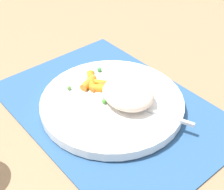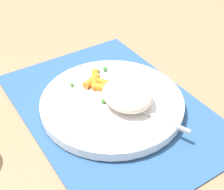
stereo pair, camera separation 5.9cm
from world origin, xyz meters
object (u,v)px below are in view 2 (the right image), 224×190
Objects in this scene: carrot_portion at (99,83)px; fork at (127,105)px; rice_mound at (127,95)px; plate at (112,103)px.

carrot_portion reaches higher than fork.
rice_mound is 0.07m from carrot_portion.
rice_mound reaches higher than plate.
fork is (-0.08, -0.01, -0.00)m from carrot_portion.
fork is at bearing -170.80° from carrot_portion.
plate is 1.39× the size of fork.
rice_mound is at bearing -143.83° from plate.
carrot_portion is 0.08m from fork.
carrot_portion is at bearing 9.20° from fork.
fork is (-0.01, 0.00, -0.02)m from rice_mound.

